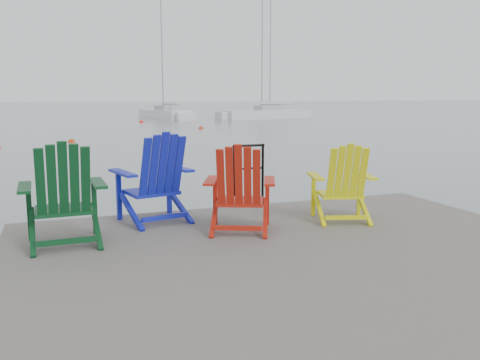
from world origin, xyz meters
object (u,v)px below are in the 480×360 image
object	(u,v)px
sailboat_mid	(270,112)
sailboat_far	(266,115)
chair_green	(63,194)
buoy_d	(141,122)
chair_red	(240,188)
buoy_a	(72,142)
handrail	(249,169)
sailboat_near	(165,115)
chair_yellow	(343,183)
buoy_c	(201,129)
chair_blue	(156,178)

from	to	relation	value
sailboat_mid	sailboat_far	bearing A→B (deg)	-99.90
chair_green	buoy_d	distance (m)	36.22
chair_red	buoy_a	xyz separation A→B (m)	(-1.29, 18.90, -1.02)
handrail	chair_green	xyz separation A→B (m)	(-2.55, -1.19, 0.02)
sailboat_mid	buoy_a	distance (m)	33.65
chair_red	sailboat_near	xyz separation A→B (m)	(7.85, 41.97, -0.66)
chair_yellow	buoy_a	bearing A→B (deg)	115.03
handrail	buoy_c	distance (m)	25.85
chair_green	sailboat_near	distance (m)	42.99
handrail	sailboat_far	xyz separation A→B (m)	(16.07, 37.36, -0.69)
chair_red	sailboat_far	size ratio (longest dim) A/B	0.09
sailboat_mid	buoy_a	xyz separation A→B (m)	(-21.20, -26.13, -0.35)
chair_blue	buoy_a	world-z (taller)	chair_blue
handrail	buoy_a	distance (m)	17.74
buoy_a	chair_green	bearing A→B (deg)	-91.97
chair_blue	sailboat_mid	bearing A→B (deg)	51.92
sailboat_mid	chair_green	bearing A→B (deg)	-99.04
chair_blue	sailboat_far	distance (m)	41.72
sailboat_near	sailboat_mid	world-z (taller)	sailboat_mid
chair_blue	buoy_c	bearing A→B (deg)	60.14
sailboat_mid	sailboat_near	bearing A→B (deg)	-148.82
buoy_a	buoy_d	distance (m)	17.82
sailboat_near	sailboat_far	distance (m)	9.43
chair_blue	sailboat_far	bearing A→B (deg)	52.20
buoy_c	buoy_d	world-z (taller)	buoy_d
buoy_c	buoy_a	bearing A→B (deg)	-137.84
chair_red	buoy_a	distance (m)	18.98
chair_yellow	buoy_c	world-z (taller)	chair_yellow
chair_red	chair_yellow	size ratio (longest dim) A/B	1.04
chair_green	buoy_d	world-z (taller)	chair_green
sailboat_mid	chair_yellow	bearing A→B (deg)	-95.45
sailboat_mid	buoy_c	size ratio (longest dim) A/B	37.76
buoy_d	sailboat_far	bearing A→B (deg)	13.66
chair_yellow	sailboat_far	bearing A→B (deg)	85.30
sailboat_far	buoy_d	xyz separation A→B (m)	(-12.09, -2.94, -0.36)
handrail	chair_red	distance (m)	1.44
chair_green	buoy_d	bearing A→B (deg)	77.91
chair_yellow	buoy_c	xyz separation A→B (m)	(5.51, 26.31, -1.00)
chair_blue	sailboat_near	bearing A→B (deg)	65.12
sailboat_mid	buoy_a	size ratio (longest dim) A/B	39.61
chair_red	buoy_d	xyz separation A→B (m)	(4.59, 35.72, -1.02)
sailboat_far	buoy_a	size ratio (longest dim) A/B	36.80
chair_green	chair_red	size ratio (longest dim) A/B	1.08
buoy_c	sailboat_mid	bearing A→B (deg)	55.22
chair_blue	sailboat_far	world-z (taller)	sailboat_far
chair_green	chair_blue	xyz separation A→B (m)	(1.11, 0.69, 0.01)
chair_green	buoy_c	xyz separation A→B (m)	(8.86, 26.23, -1.06)
chair_red	chair_yellow	bearing A→B (deg)	24.74
chair_green	sailboat_far	xyz separation A→B (m)	(18.62, 38.55, -0.70)
sailboat_near	buoy_c	world-z (taller)	sailboat_near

